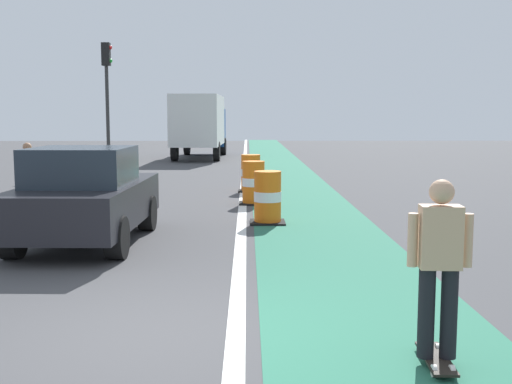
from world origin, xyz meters
The scene contains 11 objects.
ground_plane centered at (0.00, 0.00, 0.00)m, with size 100.00×100.00×0.00m, color #424244.
bike_lane_strip centered at (2.40, 12.00, 0.00)m, with size 2.50×80.00×0.01m, color #286B51.
lane_divider_stripe centered at (0.90, 12.00, 0.01)m, with size 0.20×80.00×0.01m, color silver.
skateboarder_on_lane centered at (2.72, -0.75, 0.91)m, with size 0.57×0.81×1.69m.
parked_sedan_nearest centered at (-1.80, 4.84, 0.83)m, with size 2.02×4.16×1.70m.
traffic_barrel_front centered at (1.44, 6.94, 0.53)m, with size 0.73×0.73×1.09m.
traffic_barrel_mid centered at (1.17, 9.85, 0.53)m, with size 0.73×0.73×1.09m.
traffic_barrel_back centered at (1.12, 12.53, 0.53)m, with size 0.73×0.73×1.09m.
delivery_truck_down_block centered at (-1.44, 27.29, 1.85)m, with size 2.52×7.66×3.23m.
traffic_light_corner centered at (-4.59, 19.79, 3.50)m, with size 0.41×0.32×5.10m.
pedestrian_crossing centered at (-4.10, 8.71, 0.86)m, with size 0.34×0.20×1.61m.
Camera 1 is at (1.02, -6.29, 2.25)m, focal length 45.07 mm.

